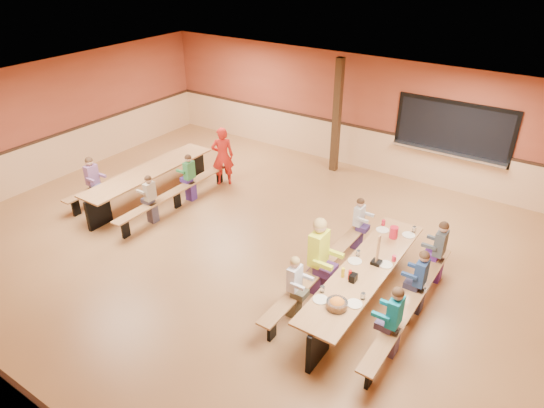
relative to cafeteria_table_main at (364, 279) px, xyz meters
The scene contains 23 objects.
ground 2.83m from the cafeteria_table_main, behind, with size 12.00×12.00×0.00m, color #946238.
room_envelope 2.79m from the cafeteria_table_main, behind, with size 12.04×10.04×3.02m.
kitchen_pass_through 5.29m from the cafeteria_table_main, 91.91° to the left, with size 2.78×0.28×1.38m.
structural_post 5.60m from the cafeteria_table_main, 122.65° to the left, with size 0.18×0.18×3.00m, color #312010.
cafeteria_table_main is the anchor object (origin of this frame).
cafeteria_table_second 5.89m from the cafeteria_table_main, behind, with size 1.91×3.70×0.74m.
seated_child_white_left 1.22m from the cafeteria_table_main, 132.71° to the right, with size 0.34×0.28×1.16m, color silver, non-canonical shape.
seated_adult_yellow 0.86m from the cafeteria_table_main, behind, with size 0.49×0.40×1.47m, color #E3F530, non-canonical shape.
seated_child_grey_left 1.75m from the cafeteria_table_main, 118.21° to the left, with size 0.32×0.27×1.12m, color silver, non-canonical shape.
seated_child_teal_right 1.15m from the cafeteria_table_main, 43.90° to the right, with size 0.37×0.31×1.22m, color #0D7A94, non-canonical shape.
seated_child_navy_right 0.90m from the cafeteria_table_main, 23.57° to the left, with size 0.36×0.29×1.18m, color navy, non-canonical shape.
seated_child_char_right 1.61m from the cafeteria_table_main, 59.10° to the left, with size 0.37×0.31×1.22m, color #40474A, non-canonical shape.
seated_child_purple_sec 6.68m from the cafeteria_table_main, behind, with size 0.37×0.30×1.21m, color #7C507D, non-canonical shape.
seated_child_green_sec 5.17m from the cafeteria_table_main, 166.51° to the left, with size 0.34×0.28×1.15m, color #337A3F, non-canonical shape.
seated_child_tan_sec 5.02m from the cafeteria_table_main, behind, with size 0.32×0.26×1.11m, color tan, non-canonical shape.
standing_woman 5.44m from the cafeteria_table_main, 154.79° to the left, with size 0.55×0.36×1.51m, color red.
punch_pitcher 1.22m from the cafeteria_table_main, 88.90° to the left, with size 0.16×0.16×0.22m, color red.
chip_bowl 1.16m from the cafeteria_table_main, 87.47° to the right, with size 0.32×0.32×0.15m, color orange, non-canonical shape.
napkin_dispenser 0.49m from the cafeteria_table_main, 93.93° to the right, with size 0.10×0.14×0.13m, color black.
condiment_mustard 0.54m from the cafeteria_table_main, 118.66° to the right, with size 0.06×0.06×0.17m, color yellow.
condiment_ketchup 0.50m from the cafeteria_table_main, 103.77° to the right, with size 0.06×0.06×0.17m, color #B2140F.
table_paddle 0.43m from the cafeteria_table_main, 68.33° to the left, with size 0.16×0.16×0.56m.
place_settings 0.27m from the cafeteria_table_main, behind, with size 0.65×3.30×0.11m, color beige, non-canonical shape.
Camera 1 is at (5.12, -6.50, 5.58)m, focal length 32.00 mm.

